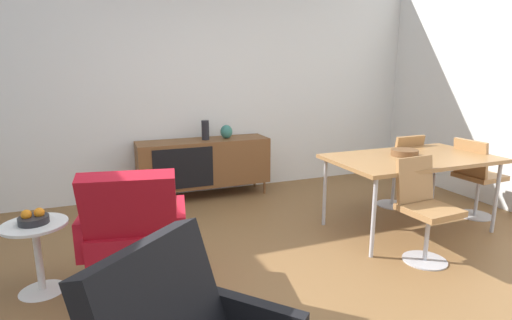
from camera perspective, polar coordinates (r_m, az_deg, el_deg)
The scene contains 13 objects.
ground_plane at distance 3.12m, azimuth 2.28°, elevation -17.59°, with size 8.32×8.32×0.00m, color brown.
wall_back at distance 5.17m, azimuth -9.57°, elevation 10.72°, with size 6.80×0.12×2.80m, color silver.
sideboard at distance 5.03m, azimuth -7.36°, elevation -0.32°, with size 1.60×0.45×0.72m.
vase_cobalt at distance 4.96m, azimuth -7.15°, elevation 4.20°, with size 0.09×0.09×0.24m.
vase_sculptural_dark at distance 5.04m, azimuth -4.19°, elevation 4.00°, with size 0.15×0.15×0.17m.
dining_table at distance 4.20m, azimuth 21.05°, elevation -0.12°, with size 1.60×0.90×0.74m.
wooden_bowl_on_table at distance 4.21m, azimuth 20.18°, elevation 0.99°, with size 0.26×0.26×0.06m, color brown.
dining_chair_far_end at distance 4.89m, azimuth 28.56°, elevation -1.85°, with size 0.44×0.42×0.86m.
dining_chair_front_left at distance 3.64m, azimuth 22.57°, elevation -5.95°, with size 0.43×0.45×0.86m.
dining_chair_back_right at distance 4.89m, azimuth 19.48°, elevation -1.01°, with size 0.41×0.44×0.86m.
lounge_chair_red at distance 3.02m, azimuth -16.78°, elevation -9.36°, with size 0.80×0.75×0.95m.
side_table_round at distance 3.32m, azimuth -28.41°, elevation -11.03°, with size 0.44×0.44×0.52m.
fruit_bowl at distance 3.24m, azimuth -28.85°, elevation -7.21°, with size 0.20×0.20×0.11m.
Camera 1 is at (-1.11, -2.45, 1.58)m, focal length 28.40 mm.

